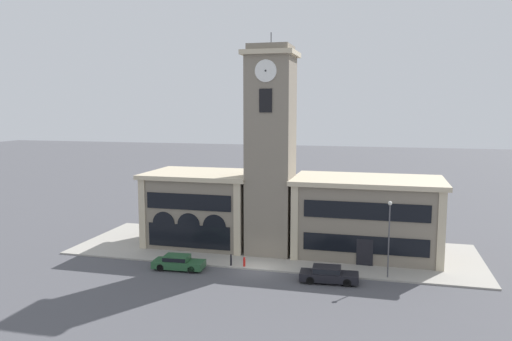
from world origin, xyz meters
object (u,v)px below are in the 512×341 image
at_px(parked_car_near, 178,262).
at_px(parked_car_mid, 328,274).
at_px(street_lamp, 389,229).
at_px(fire_hydrant, 244,262).
at_px(bollard, 231,260).

xyz_separation_m(parked_car_near, parked_car_mid, (13.57, -0.00, 0.03)).
bearing_deg(street_lamp, fire_hydrant, -179.08).
bearing_deg(fire_hydrant, bollard, -176.72).
xyz_separation_m(street_lamp, bollard, (-13.97, -0.28, -3.75)).
xyz_separation_m(parked_car_near, street_lamp, (18.42, 2.13, 3.72)).
distance_m(parked_car_near, parked_car_mid, 13.57).
bearing_deg(bollard, fire_hydrant, 3.28).
bearing_deg(street_lamp, parked_car_near, -173.40).
xyz_separation_m(street_lamp, fire_hydrant, (-12.72, -0.20, -3.84)).
relative_size(parked_car_mid, fire_hydrant, 5.71).
xyz_separation_m(bollard, fire_hydrant, (1.25, 0.07, -0.10)).
height_order(parked_car_mid, fire_hydrant, parked_car_mid).
bearing_deg(bollard, parked_car_mid, -11.49).
height_order(parked_car_near, parked_car_mid, parked_car_mid).
relative_size(parked_car_near, parked_car_mid, 0.96).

